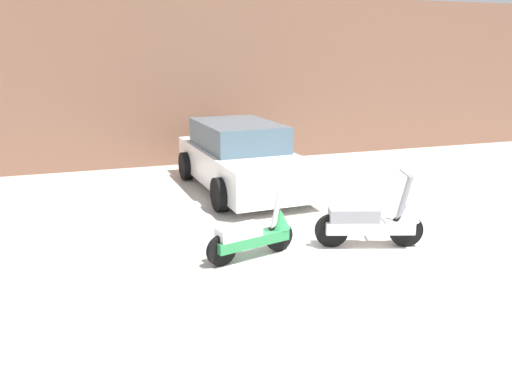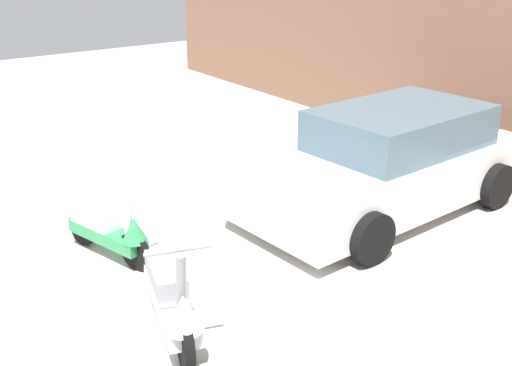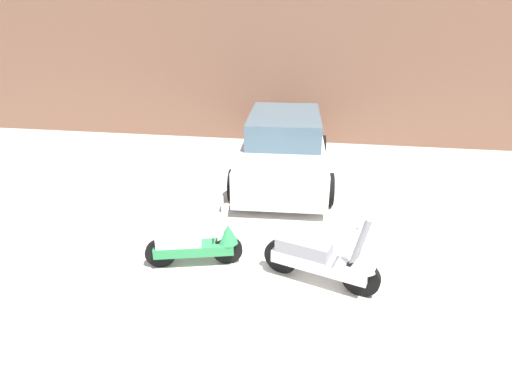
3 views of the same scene
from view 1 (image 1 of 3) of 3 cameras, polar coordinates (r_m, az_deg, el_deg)
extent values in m
plane|color=beige|center=(6.27, 12.80, -11.23)|extent=(28.00, 28.00, 0.00)
cube|color=#845B47|center=(12.56, -4.66, 11.60)|extent=(19.60, 0.12, 4.07)
cylinder|color=black|center=(7.02, 2.67, -6.14)|extent=(0.42, 0.17, 0.42)
cylinder|color=black|center=(6.56, -3.97, -7.69)|extent=(0.42, 0.17, 0.42)
cube|color=#2D8C4C|center=(6.76, -0.53, -6.49)|extent=(1.12, 0.51, 0.14)
cube|color=white|center=(6.61, -1.97, -5.57)|extent=(0.65, 0.39, 0.16)
cylinder|color=white|center=(6.85, 2.38, -2.95)|extent=(0.20, 0.12, 0.59)
cylinder|color=white|center=(6.77, 2.41, -0.57)|extent=(0.15, 0.47, 0.03)
cone|color=#2D8C4C|center=(6.94, 2.81, -4.10)|extent=(0.34, 0.34, 0.27)
cylinder|color=black|center=(7.48, 16.75, -5.19)|extent=(0.48, 0.23, 0.48)
cylinder|color=black|center=(7.23, 8.63, -5.39)|extent=(0.48, 0.23, 0.48)
cube|color=silver|center=(7.31, 12.78, -4.86)|extent=(1.28, 0.66, 0.17)
cube|color=gray|center=(7.21, 11.12, -3.57)|extent=(0.75, 0.48, 0.19)
cylinder|color=gray|center=(7.31, 16.60, -1.64)|extent=(0.24, 0.15, 0.68)
cylinder|color=gray|center=(7.23, 16.80, 0.95)|extent=(0.20, 0.54, 0.03)
cone|color=silver|center=(7.39, 17.06, -2.99)|extent=(0.41, 0.41, 0.31)
cube|color=white|center=(10.08, -1.63, 2.03)|extent=(1.86, 4.03, 0.66)
cube|color=slate|center=(10.19, -2.11, 5.52)|extent=(1.57, 2.29, 0.52)
cylinder|color=black|center=(9.38, 5.87, -0.23)|extent=(0.24, 0.61, 0.60)
cylinder|color=black|center=(8.74, -4.09, -1.30)|extent=(0.24, 0.61, 0.60)
cylinder|color=black|center=(11.54, 0.26, 2.67)|extent=(0.24, 0.61, 0.60)
cylinder|color=black|center=(11.03, -7.99, 1.96)|extent=(0.24, 0.61, 0.60)
camera|label=2|loc=(8.89, 49.53, 14.14)|focal=45.00mm
camera|label=3|loc=(3.87, 51.48, 17.56)|focal=28.00mm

